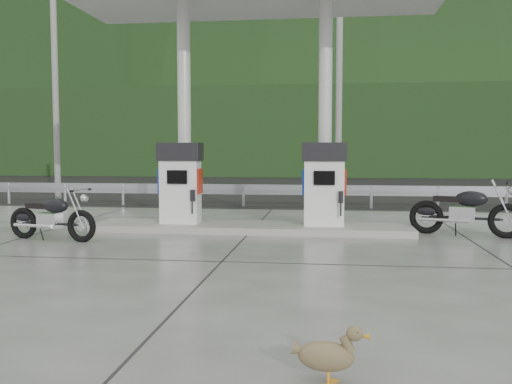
# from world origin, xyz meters

# --- Properties ---
(ground) EXTENTS (160.00, 160.00, 0.00)m
(ground) POSITION_xyz_m (0.00, 0.00, 0.00)
(ground) COLOR black
(ground) RESTS_ON ground
(forecourt_apron) EXTENTS (18.00, 14.00, 0.02)m
(forecourt_apron) POSITION_xyz_m (0.00, 0.00, 0.01)
(forecourt_apron) COLOR slate
(forecourt_apron) RESTS_ON ground
(pump_island) EXTENTS (7.00, 1.40, 0.15)m
(pump_island) POSITION_xyz_m (0.00, 2.50, 0.10)
(pump_island) COLOR #A09D95
(pump_island) RESTS_ON forecourt_apron
(gas_pump_left) EXTENTS (0.95, 0.55, 1.80)m
(gas_pump_left) POSITION_xyz_m (-1.60, 2.50, 1.07)
(gas_pump_left) COLOR white
(gas_pump_left) RESTS_ON pump_island
(gas_pump_right) EXTENTS (0.95, 0.55, 1.80)m
(gas_pump_right) POSITION_xyz_m (1.60, 2.50, 1.07)
(gas_pump_right) COLOR white
(gas_pump_right) RESTS_ON pump_island
(canopy_column_left) EXTENTS (0.30, 0.30, 5.00)m
(canopy_column_left) POSITION_xyz_m (-1.60, 2.90, 2.67)
(canopy_column_left) COLOR silver
(canopy_column_left) RESTS_ON pump_island
(canopy_column_right) EXTENTS (0.30, 0.30, 5.00)m
(canopy_column_right) POSITION_xyz_m (1.60, 2.90, 2.67)
(canopy_column_right) COLOR silver
(canopy_column_right) RESTS_ON pump_island
(guardrail) EXTENTS (26.00, 0.16, 1.42)m
(guardrail) POSITION_xyz_m (0.00, 8.00, 0.71)
(guardrail) COLOR #A1A3A9
(guardrail) RESTS_ON ground
(road) EXTENTS (60.00, 7.00, 0.01)m
(road) POSITION_xyz_m (0.00, 11.50, 0.00)
(road) COLOR black
(road) RESTS_ON ground
(utility_pole_a) EXTENTS (0.22, 0.22, 8.00)m
(utility_pole_a) POSITION_xyz_m (-8.00, 9.50, 4.00)
(utility_pole_a) COLOR gray
(utility_pole_a) RESTS_ON ground
(utility_pole_b) EXTENTS (0.22, 0.22, 8.00)m
(utility_pole_b) POSITION_xyz_m (2.00, 9.50, 4.00)
(utility_pole_b) COLOR gray
(utility_pole_b) RESTS_ON ground
(tree_band) EXTENTS (80.00, 6.00, 6.00)m
(tree_band) POSITION_xyz_m (0.00, 30.00, 3.00)
(tree_band) COLOR black
(tree_band) RESTS_ON ground
(forested_hills) EXTENTS (100.00, 40.00, 140.00)m
(forested_hills) POSITION_xyz_m (0.00, 60.00, 0.00)
(forested_hills) COLOR black
(forested_hills) RESTS_ON ground
(motorcycle_left) EXTENTS (1.99, 1.00, 0.90)m
(motorcycle_left) POSITION_xyz_m (-3.76, 0.74, 0.47)
(motorcycle_left) COLOR black
(motorcycle_left) RESTS_ON forecourt_apron
(motorcycle_right) EXTENTS (2.25, 1.32, 1.02)m
(motorcycle_right) POSITION_xyz_m (4.53, 2.39, 0.53)
(motorcycle_right) COLOR black
(motorcycle_right) RESTS_ON forecourt_apron
(duck) EXTENTS (0.55, 0.20, 0.39)m
(duck) POSITION_xyz_m (1.69, -5.55, 0.22)
(duck) COLOR brown
(duck) RESTS_ON forecourt_apron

